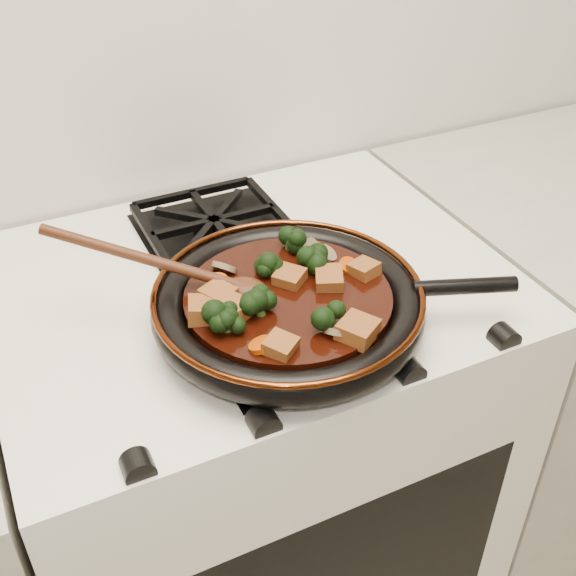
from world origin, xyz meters
name	(u,v)px	position (x,y,z in m)	size (l,w,h in m)	color
stove	(256,474)	(0.00, 1.69, 0.45)	(0.76, 0.60, 0.90)	white
burner_grate_front	(289,325)	(0.00, 1.55, 0.91)	(0.23, 0.23, 0.03)	black
burner_grate_back	(214,226)	(0.00, 1.83, 0.91)	(0.23, 0.23, 0.03)	black
skillet	(289,304)	(0.00, 1.56, 0.94)	(0.47, 0.36, 0.05)	black
braising_sauce	(288,301)	(0.00, 1.56, 0.95)	(0.27, 0.27, 0.02)	black
tofu_cube_0	(358,330)	(0.04, 1.45, 0.97)	(0.04, 0.05, 0.02)	brown
tofu_cube_1	(364,269)	(0.12, 1.56, 0.97)	(0.03, 0.04, 0.02)	brown
tofu_cube_2	(280,346)	(-0.05, 1.46, 0.97)	(0.03, 0.04, 0.02)	brown
tofu_cube_3	(233,311)	(-0.08, 1.55, 0.97)	(0.04, 0.04, 0.02)	brown
tofu_cube_4	(218,296)	(-0.09, 1.58, 0.97)	(0.04, 0.04, 0.02)	brown
tofu_cube_5	(203,310)	(-0.11, 1.56, 0.97)	(0.04, 0.04, 0.02)	brown
tofu_cube_6	(290,278)	(0.02, 1.58, 0.97)	(0.04, 0.04, 0.02)	brown
tofu_cube_7	(329,279)	(0.06, 1.55, 0.97)	(0.04, 0.04, 0.02)	brown
broccoli_floret_0	(312,262)	(0.06, 1.60, 0.97)	(0.06, 0.06, 0.05)	black
broccoli_floret_1	(260,306)	(-0.05, 1.53, 0.97)	(0.06, 0.06, 0.06)	black
broccoli_floret_2	(328,320)	(0.02, 1.48, 0.97)	(0.06, 0.06, 0.05)	black
broccoli_floret_3	(227,322)	(-0.10, 1.52, 0.97)	(0.06, 0.06, 0.06)	black
broccoli_floret_4	(270,265)	(0.00, 1.61, 0.97)	(0.06, 0.06, 0.05)	black
broccoli_floret_5	(289,242)	(0.05, 1.65, 0.97)	(0.06, 0.06, 0.06)	black
carrot_coin_0	(261,345)	(-0.07, 1.48, 0.96)	(0.03, 0.03, 0.01)	#B03D04
carrot_coin_1	(261,298)	(-0.04, 1.56, 0.96)	(0.03, 0.03, 0.01)	#B03D04
carrot_coin_2	(218,283)	(-0.07, 1.62, 0.96)	(0.03, 0.03, 0.01)	#B03D04
carrot_coin_3	(348,266)	(0.10, 1.57, 0.96)	(0.03, 0.03, 0.01)	#B03D04
carrot_coin_4	(314,249)	(0.08, 1.63, 0.96)	(0.03, 0.03, 0.01)	#B03D04
mushroom_slice_0	(337,331)	(0.02, 1.46, 0.97)	(0.03, 0.03, 0.01)	#7C6648
mushroom_slice_1	(311,250)	(0.07, 1.63, 0.97)	(0.03, 0.03, 0.01)	#7C6648
mushroom_slice_2	(326,254)	(0.09, 1.61, 0.97)	(0.03, 0.03, 0.01)	#7C6648
mushroom_slice_3	(224,268)	(-0.05, 1.64, 0.97)	(0.04, 0.04, 0.01)	#7C6648
wooden_spoon	(184,270)	(-0.11, 1.63, 0.99)	(0.16, 0.11, 0.27)	#431E0E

